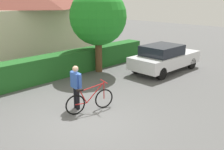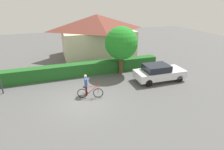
{
  "view_description": "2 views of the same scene",
  "coord_description": "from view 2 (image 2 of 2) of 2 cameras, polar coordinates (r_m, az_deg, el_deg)",
  "views": [
    {
      "loc": [
        -4.78,
        -5.9,
        3.81
      ],
      "look_at": [
        2.51,
        1.16,
        0.72
      ],
      "focal_mm": 41.23,
      "sensor_mm": 36.0,
      "label": 1
    },
    {
      "loc": [
        -1.45,
        -10.28,
        6.29
      ],
      "look_at": [
        2.55,
        1.42,
        1.02
      ],
      "focal_mm": 28.16,
      "sensor_mm": 36.0,
      "label": 2
    }
  ],
  "objects": [
    {
      "name": "hedge_row",
      "position": [
        15.95,
        -12.4,
        1.5
      ],
      "size": [
        16.15,
        0.9,
        1.14
      ],
      "primitive_type": "cube",
      "color": "#216023",
      "rests_on": "ground"
    },
    {
      "name": "ground_plane",
      "position": [
        12.14,
        -9.37,
        -8.47
      ],
      "size": [
        60.0,
        60.0,
        0.0
      ],
      "primitive_type": "plane",
      "color": "#575757"
    },
    {
      "name": "parked_car_near",
      "position": [
        15.19,
        14.92,
        0.84
      ],
      "size": [
        4.22,
        1.88,
        1.43
      ],
      "color": "silver",
      "rests_on": "ground"
    },
    {
      "name": "house_distant",
      "position": [
        21.48,
        -4.87,
        12.78
      ],
      "size": [
        8.37,
        6.1,
        4.85
      ],
      "color": "beige",
      "rests_on": "ground"
    },
    {
      "name": "tree_kerbside",
      "position": [
        15.54,
        3.03,
        10.22
      ],
      "size": [
        2.89,
        2.89,
        4.3
      ],
      "color": "brown",
      "rests_on": "ground"
    },
    {
      "name": "bicycle",
      "position": [
        12.32,
        -7.06,
        -5.7
      ],
      "size": [
        1.74,
        0.66,
        1.01
      ],
      "color": "black",
      "rests_on": "ground"
    },
    {
      "name": "person_rider",
      "position": [
        12.51,
        -8.5,
        -2.67
      ],
      "size": [
        0.27,
        0.64,
        1.57
      ],
      "color": "black",
      "rests_on": "ground"
    }
  ]
}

